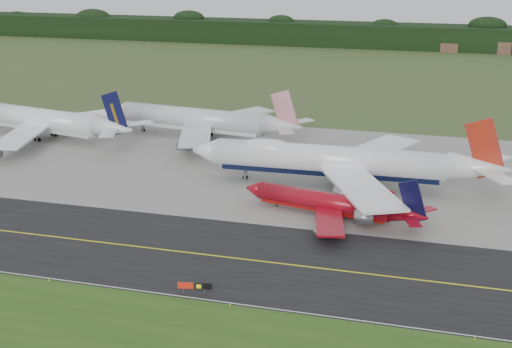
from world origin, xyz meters
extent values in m
plane|color=#344721|center=(0.00, 0.00, 0.00)|extent=(600.00, 600.00, 0.00)
cube|color=black|center=(0.00, -4.00, 0.01)|extent=(400.00, 32.00, 0.02)
cube|color=gray|center=(0.00, 51.00, 0.01)|extent=(400.00, 78.00, 0.01)
cube|color=yellow|center=(0.00, -4.00, 0.03)|extent=(400.00, 0.40, 0.00)
cube|color=silver|center=(0.00, -19.50, 0.03)|extent=(400.00, 0.25, 0.00)
cube|color=black|center=(0.00, 275.00, 6.00)|extent=(700.00, 24.00, 12.00)
cylinder|color=white|center=(9.12, 38.17, 6.15)|extent=(50.13, 7.63, 6.35)
cube|color=black|center=(9.12, 38.17, 4.09)|extent=(47.59, 5.98, 2.22)
cone|color=white|center=(-18.99, 37.45, 6.15)|extent=(6.41, 6.51, 6.35)
cone|color=white|center=(40.70, 38.98, 6.63)|extent=(13.35, 6.68, 6.35)
ellipsoid|color=white|center=(-4.87, 37.81, 7.89)|extent=(13.08, 5.73, 4.05)
cube|color=white|center=(18.16, 24.26, 5.04)|extent=(20.69, 29.34, 0.54)
cube|color=white|center=(17.43, 52.53, 5.04)|extent=(19.57, 29.54, 0.54)
cube|color=#B02714|center=(41.41, 39.00, 10.94)|extent=(9.13, 0.74, 13.15)
cylinder|color=gray|center=(14.25, 24.77, 3.31)|extent=(3.53, 2.75, 2.67)
cylinder|color=gray|center=(13.55, 51.82, 3.31)|extent=(3.53, 2.75, 2.67)
cylinder|color=gray|center=(20.30, 12.62, 3.31)|extent=(3.53, 2.75, 2.67)
cylinder|color=gray|center=(18.97, 64.26, 3.31)|extent=(3.53, 2.75, 2.67)
cylinder|color=black|center=(-9.87, 37.68, 0.57)|extent=(1.16, 0.54, 1.14)
cylinder|color=slate|center=(13.21, 34.78, 2.12)|extent=(0.91, 0.91, 4.24)
cylinder|color=black|center=(13.21, 34.78, 0.57)|extent=(1.16, 0.60, 1.14)
cylinder|color=slate|center=(13.03, 41.76, 2.12)|extent=(0.91, 0.91, 4.24)
cylinder|color=black|center=(13.03, 41.76, 0.57)|extent=(1.16, 0.60, 1.14)
cylinder|color=maroon|center=(11.30, 20.00, 3.02)|extent=(27.49, 9.81, 3.70)
cube|color=maroon|center=(11.30, 20.00, 1.82)|extent=(25.95, 8.60, 1.30)
cone|color=maroon|center=(-3.69, 23.49, 3.02)|extent=(4.17, 4.38, 3.70)
cone|color=maroon|center=(28.14, 16.08, 3.30)|extent=(7.87, 5.24, 3.70)
cube|color=maroon|center=(14.14, 11.51, 2.37)|extent=(7.98, 15.93, 0.42)
cube|color=maroon|center=(17.60, 26.36, 2.37)|extent=(13.29, 15.04, 0.42)
cube|color=black|center=(28.64, 15.96, 6.09)|extent=(5.76, 1.61, 8.43)
cylinder|color=gray|center=(13.05, 8.03, 1.36)|extent=(2.32, 1.97, 1.56)
cylinder|color=gray|center=(18.16, 29.97, 1.36)|extent=(2.32, 1.97, 1.56)
cylinder|color=black|center=(1.17, 22.36, 0.33)|extent=(0.72, 0.44, 0.67)
cylinder|color=slate|center=(12.97, 17.52, 0.95)|extent=(0.62, 0.62, 1.91)
cylinder|color=black|center=(12.97, 17.52, 0.33)|extent=(0.72, 0.48, 0.67)
cylinder|color=slate|center=(13.89, 21.49, 0.95)|extent=(0.62, 0.62, 1.91)
cylinder|color=black|center=(13.89, 21.49, 0.33)|extent=(0.72, 0.48, 0.67)
cylinder|color=white|center=(-76.68, 58.29, 5.46)|extent=(43.77, 14.80, 5.85)
cube|color=silver|center=(-76.68, 58.29, 3.56)|extent=(41.34, 12.92, 2.05)
cone|color=white|center=(-49.79, 52.55, 5.90)|extent=(12.45, 8.12, 5.85)
cube|color=white|center=(-71.69, 43.93, 4.43)|extent=(13.48, 27.10, 0.52)
cube|color=white|center=(-66.26, 69.36, 4.43)|extent=(21.94, 25.49, 0.52)
cube|color=#0C0E36|center=(-49.15, 52.41, 9.76)|extent=(8.10, 2.17, 11.80)
cylinder|color=gray|center=(-74.90, 45.19, 2.84)|extent=(3.64, 3.07, 2.46)
cylinder|color=gray|center=(-69.71, 69.52, 2.84)|extent=(3.64, 3.07, 2.46)
cylinder|color=gray|center=(-62.19, 79.47, 2.84)|extent=(3.64, 3.07, 2.46)
cylinder|color=slate|center=(-73.94, 54.42, 1.85)|extent=(0.97, 0.97, 3.70)
cylinder|color=black|center=(-73.94, 54.42, 0.53)|extent=(1.14, 0.73, 1.05)
cylinder|color=slate|center=(-72.60, 60.71, 1.85)|extent=(0.97, 0.97, 3.70)
cylinder|color=black|center=(-72.60, 60.71, 0.53)|extent=(1.14, 0.73, 1.05)
cylinder|color=silver|center=(-34.68, 69.91, 5.46)|extent=(42.66, 11.26, 5.87)
cube|color=silver|center=(-34.68, 69.91, 3.56)|extent=(40.37, 9.53, 2.05)
cone|color=silver|center=(-58.25, 72.96, 5.46)|extent=(5.99, 6.50, 5.87)
cone|color=silver|center=(-8.20, 66.47, 5.90)|extent=(11.81, 7.25, 5.87)
cube|color=silver|center=(-28.90, 56.95, 4.44)|extent=(14.59, 25.38, 0.53)
cube|color=silver|center=(-25.78, 80.95, 4.44)|extent=(19.41, 24.52, 0.53)
cube|color=#A40B28|center=(-7.55, 66.38, 9.71)|extent=(8.09, 1.51, 11.67)
cylinder|color=gray|center=(-29.99, 51.26, 2.83)|extent=(3.49, 2.86, 2.46)
cylinder|color=gray|center=(-25.39, 86.74, 2.83)|extent=(3.49, 2.86, 2.46)
cylinder|color=black|center=(-50.60, 71.97, 0.53)|extent=(1.11, 0.61, 1.06)
cylinder|color=slate|center=(-31.74, 66.27, 1.85)|extent=(0.92, 0.92, 3.70)
cylinder|color=black|center=(-31.74, 66.27, 0.53)|extent=(1.12, 0.66, 1.06)
cylinder|color=slate|center=(-30.91, 72.67, 1.85)|extent=(0.92, 0.92, 3.70)
cylinder|color=black|center=(-30.91, 72.67, 0.53)|extent=(1.12, 0.66, 1.06)
cylinder|color=slate|center=(-3.02, -18.31, 0.38)|extent=(0.13, 0.13, 0.76)
cylinder|color=slate|center=(0.18, -17.69, 0.38)|extent=(0.13, 0.13, 0.76)
cube|color=maroon|center=(-2.70, -18.25, 1.25)|extent=(2.39, 0.65, 0.98)
cube|color=black|center=(-0.67, -17.86, 1.25)|extent=(1.10, 0.40, 0.98)
cube|color=black|center=(0.61, -17.61, 1.25)|extent=(1.32, 0.44, 0.98)
cylinder|color=yellow|center=(-24.93, -20.50, 0.25)|extent=(0.16, 0.16, 0.50)
cylinder|color=yellow|center=(5.19, -20.50, 0.25)|extent=(0.16, 0.16, 0.50)
cylinder|color=yellow|center=(39.71, -20.50, 0.25)|extent=(0.16, 0.16, 0.50)
camera|label=1|loc=(34.36, -109.86, 50.40)|focal=50.00mm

